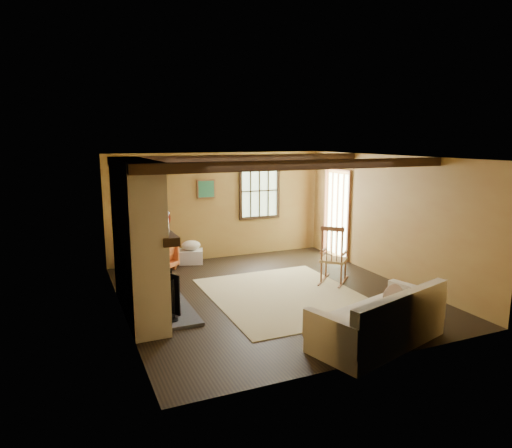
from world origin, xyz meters
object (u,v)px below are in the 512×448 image
fireplace (139,244)px  armchair (152,254)px  laundry_basket (191,257)px  sofa (381,324)px  rocking_chair (333,258)px

fireplace → armchair: bearing=75.2°
laundry_basket → sofa: bearing=-75.8°
rocking_chair → laundry_basket: size_ratio=2.23×
fireplace → laundry_basket: (1.49, 2.51, -0.95)m
sofa → armchair: bearing=98.8°
fireplace → rocking_chair: bearing=2.0°
fireplace → rocking_chair: (3.61, 0.13, -0.63)m
sofa → armchair: 5.09m
sofa → rocking_chair: bearing=54.6°
armchair → laundry_basket: bearing=156.2°
fireplace → laundry_basket: fireplace is taller
rocking_chair → armchair: (-3.03, 2.09, -0.10)m
laundry_basket → armchair: armchair is taller
armchair → rocking_chair: bearing=103.6°
fireplace → sofa: 3.73m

